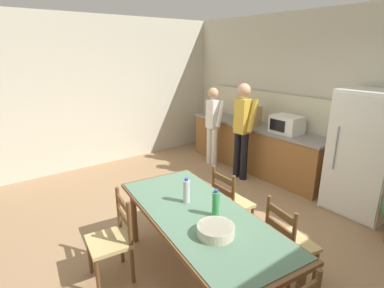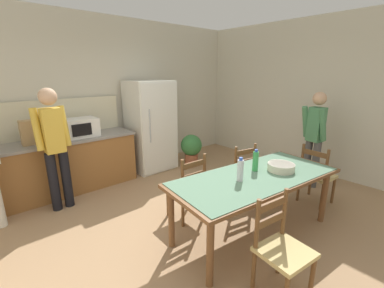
# 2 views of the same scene
# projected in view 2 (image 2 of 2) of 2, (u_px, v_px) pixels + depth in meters

# --- Properties ---
(ground_plane) EXTENTS (8.32, 8.32, 0.00)m
(ground_plane) POSITION_uv_depth(u_px,v_px,m) (189.00, 232.00, 3.18)
(ground_plane) COLOR #9E7A56
(wall_back) EXTENTS (6.52, 0.12, 2.90)m
(wall_back) POSITION_uv_depth(u_px,v_px,m) (94.00, 98.00, 4.71)
(wall_back) COLOR beige
(wall_back) RESTS_ON ground
(wall_right) EXTENTS (0.12, 5.20, 2.90)m
(wall_right) POSITION_uv_depth(u_px,v_px,m) (319.00, 98.00, 4.86)
(wall_right) COLOR beige
(wall_right) RESTS_ON ground
(kitchen_counter) EXTENTS (3.01, 0.66, 0.89)m
(kitchen_counter) POSITION_uv_depth(u_px,v_px,m) (39.00, 171.00, 3.95)
(kitchen_counter) COLOR brown
(kitchen_counter) RESTS_ON ground
(counter_splashback) EXTENTS (2.97, 0.03, 0.60)m
(counter_splashback) POSITION_uv_depth(u_px,v_px,m) (27.00, 121.00, 3.98)
(counter_splashback) COLOR beige
(counter_splashback) RESTS_ON kitchen_counter
(refrigerator) EXTENTS (0.82, 0.73, 1.76)m
(refrigerator) POSITION_uv_depth(u_px,v_px,m) (151.00, 126.00, 5.09)
(refrigerator) COLOR silver
(refrigerator) RESTS_ON ground
(microwave) EXTENTS (0.50, 0.39, 0.30)m
(microwave) POSITION_uv_depth(u_px,v_px,m) (81.00, 127.00, 4.21)
(microwave) COLOR white
(microwave) RESTS_ON kitchen_counter
(paper_bag) EXTENTS (0.24, 0.16, 0.36)m
(paper_bag) POSITION_uv_depth(u_px,v_px,m) (30.00, 132.00, 3.74)
(paper_bag) COLOR tan
(paper_bag) RESTS_ON kitchen_counter
(dining_table) EXTENTS (2.18, 1.13, 0.76)m
(dining_table) POSITION_uv_depth(u_px,v_px,m) (255.00, 181.00, 3.00)
(dining_table) COLOR brown
(dining_table) RESTS_ON ground
(bottle_near_centre) EXTENTS (0.07, 0.07, 0.27)m
(bottle_near_centre) POSITION_uv_depth(u_px,v_px,m) (240.00, 170.00, 2.81)
(bottle_near_centre) COLOR silver
(bottle_near_centre) RESTS_ON dining_table
(bottle_off_centre) EXTENTS (0.07, 0.07, 0.27)m
(bottle_off_centre) POSITION_uv_depth(u_px,v_px,m) (255.00, 161.00, 3.09)
(bottle_off_centre) COLOR green
(bottle_off_centre) RESTS_ON dining_table
(serving_bowl) EXTENTS (0.32, 0.32, 0.09)m
(serving_bowl) POSITION_uv_depth(u_px,v_px,m) (281.00, 167.00, 3.11)
(serving_bowl) COLOR beige
(serving_bowl) RESTS_ON dining_table
(chair_side_near_left) EXTENTS (0.47, 0.45, 0.91)m
(chair_side_near_left) POSITION_uv_depth(u_px,v_px,m) (281.00, 249.00, 2.23)
(chair_side_near_left) COLOR brown
(chair_side_near_left) RESTS_ON ground
(chair_side_far_right) EXTENTS (0.49, 0.48, 0.91)m
(chair_side_far_right) POSITION_uv_depth(u_px,v_px,m) (239.00, 172.00, 3.91)
(chair_side_far_right) COLOR brown
(chair_side_far_right) RESTS_ON ground
(chair_head_end) EXTENTS (0.43, 0.45, 0.91)m
(chair_head_end) POSITION_uv_depth(u_px,v_px,m) (316.00, 175.00, 3.80)
(chair_head_end) COLOR brown
(chair_head_end) RESTS_ON ground
(chair_side_far_left) EXTENTS (0.44, 0.42, 0.91)m
(chair_side_far_left) POSITION_uv_depth(u_px,v_px,m) (188.00, 188.00, 3.40)
(chair_side_far_left) COLOR brown
(chair_side_far_left) RESTS_ON ground
(person_at_counter) EXTENTS (0.43, 0.30, 1.72)m
(person_at_counter) POSITION_uv_depth(u_px,v_px,m) (54.00, 144.00, 3.52)
(person_at_counter) COLOR black
(person_at_counter) RESTS_ON ground
(person_by_table) EXTENTS (0.32, 0.44, 1.61)m
(person_by_table) POSITION_uv_depth(u_px,v_px,m) (314.00, 135.00, 4.27)
(person_by_table) COLOR #4C4C4C
(person_by_table) RESTS_ON ground
(potted_plant) EXTENTS (0.44, 0.44, 0.67)m
(potted_plant) POSITION_uv_depth(u_px,v_px,m) (191.00, 148.00, 5.36)
(potted_plant) COLOR brown
(potted_plant) RESTS_ON ground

